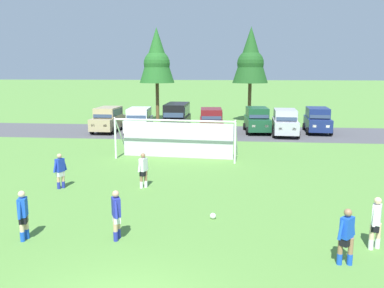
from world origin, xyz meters
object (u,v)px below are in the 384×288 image
Objects in this scene: parked_car_slot_center_left at (177,117)px; parked_car_slot_far_right at (317,120)px; player_midfield_center at (60,171)px; parked_car_slot_far_left at (108,119)px; parked_car_slot_left at (139,120)px; parked_car_slot_right at (285,122)px; player_defender_far at (116,215)px; player_striker_near at (143,171)px; parked_car_slot_center at (211,121)px; soccer_goal at (176,138)px; player_winger_right at (23,216)px; player_winger_left at (346,237)px; player_trailing_back at (376,223)px; soccer_ball at (213,216)px; parked_car_slot_center_right at (257,120)px.

parked_car_slot_far_right is (12.20, 1.12, -0.23)m from parked_car_slot_center_left.
player_midfield_center is 0.35× the size of parked_car_slot_far_left.
parked_car_slot_left is 12.40m from parked_car_slot_right.
player_defender_far is 23.58m from parked_car_slot_far_left.
parked_car_slot_left is 0.98× the size of parked_car_slot_center_left.
parked_car_slot_center is (2.17, 16.24, 0.29)m from player_striker_near.
soccer_goal reaches higher than parked_car_slot_far_left.
parked_car_slot_center_left reaches higher than player_winger_right.
parked_car_slot_left is 3.29m from parked_car_slot_center_left.
soccer_goal is 4.60× the size of player_winger_left.
player_defender_far is at bearing -178.81° from player_trailing_back.
player_winger_right is at bearing 176.30° from player_winger_left.
player_winger_left is at bearing -77.47° from parked_car_slot_center.
soccer_goal reaches higher than player_winger_left.
player_striker_near is 0.35× the size of parked_car_slot_far_left.
soccer_goal reaches higher than soccer_ball.
parked_car_slot_right is at bearing 64.09° from player_winger_right.
parked_car_slot_far_right is at bearing 60.22° from player_winger_right.
player_winger_right is at bearing -109.91° from parked_car_slot_center_right.
parked_car_slot_far_left is 15.31m from parked_car_slot_right.
parked_car_slot_right is at bearing 87.36° from player_winger_left.
parked_car_slot_right is (12.40, 0.03, 0.00)m from parked_car_slot_left.
player_winger_left is at bearing -70.99° from parked_car_slot_center_left.
soccer_ball is 0.13× the size of player_winger_left.
player_winger_right is at bearing -112.23° from player_striker_near.
soccer_ball is 0.05× the size of parked_car_slot_center_left.
player_winger_left is at bearing -3.70° from player_winger_right.
soccer_ball is 5.45m from player_trailing_back.
parked_car_slot_far_left is (-6.97, 16.62, 0.29)m from player_striker_near.
parked_car_slot_right is (10.83, 22.29, 0.29)m from player_winger_right.
parked_car_slot_center_left reaches higher than player_trailing_back.
soccer_goal is at bearing 116.78° from player_winger_left.
parked_car_slot_far_right is at bearing 83.04° from player_trailing_back.
parked_car_slot_center_left is (-0.88, 16.92, 0.52)m from player_striker_near.
parked_car_slot_center_right and parked_car_slot_far_right have the same top height.
parked_car_slot_right reaches higher than player_winger_left.
soccer_goal is 4.60× the size of player_midfield_center.
parked_car_slot_center is 1.01× the size of parked_car_slot_right.
parked_car_slot_center_left reaches higher than player_striker_near.
player_trailing_back is 23.82m from parked_car_slot_far_right.
player_striker_near is 1.00× the size of player_winger_left.
player_defender_far is 0.35× the size of parked_car_slot_far_right.
parked_car_slot_center_right is 2.67m from parked_car_slot_right.
parked_car_slot_center_left is (-9.32, 22.52, 0.52)m from player_trailing_back.
parked_car_slot_left is at bearing 94.03° from player_winger_right.
parked_car_slot_right reaches higher than player_midfield_center.
player_midfield_center is 0.35× the size of parked_car_slot_far_right.
soccer_goal is 10.56m from parked_car_slot_center_left.
soccer_ball is 19.92m from parked_car_slot_center.
soccer_goal reaches higher than parked_car_slot_center.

